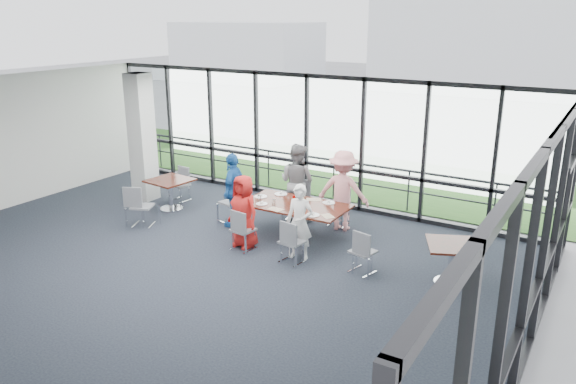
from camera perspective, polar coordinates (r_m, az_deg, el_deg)
The scene contains 41 objects.
floor at distance 10.63m, azimuth -11.70°, elevation -8.19°, with size 12.00×10.00×0.02m, color black.
ceiling at distance 9.69m, azimuth -12.88°, elevation 9.17°, with size 12.00×10.00×0.04m, color silver.
curtain_wall_back at distance 13.96m, azimuth 1.88°, elevation 5.40°, with size 12.00×0.10×3.20m, color white.
curtain_wall_right at distance 7.53m, azimuth 23.64°, elevation -7.02°, with size 0.10×10.00×3.20m, color white.
exit_door at distance 11.23m, azimuth 26.13°, elevation -2.42°, with size 0.12×1.60×2.10m, color black.
structural_column at distance 14.57m, azimuth -14.61°, elevation 5.36°, with size 0.50×0.50×3.20m, color silver.
apron at distance 18.74m, azimuth 9.37°, elevation 3.26°, with size 80.00×70.00×0.02m, color gray.
grass_strip at distance 16.95m, azimuth 6.82°, elevation 1.95°, with size 80.00×5.00×0.01m, color #20541A.
hangar_aux at distance 42.82m, azimuth -4.18°, elevation 14.16°, with size 10.00×6.00×4.00m, color white.
guard_rail at distance 14.74m, azimuth 2.99°, elevation 1.64°, with size 0.06×0.06×12.00m, color #2D2D33.
main_table at distance 11.79m, azimuth 0.76°, elevation -1.73°, with size 2.21×1.24×0.75m.
side_table_left at distance 13.83m, azimuth -11.91°, elevation 0.82°, with size 1.03×1.03×0.75m.
side_table_right at distance 10.21m, azimuth 16.40°, elevation -5.69°, with size 1.15×1.15×0.75m.
diner_near_left at distance 11.36m, azimuth -4.51°, elevation -1.97°, with size 0.74×0.48×1.51m, color red.
diner_near_right at distance 10.77m, azimuth 1.19°, elevation -3.08°, with size 0.54×0.40×1.49m, color white.
diner_far_left at distance 12.80m, azimuth 0.93°, elevation 1.03°, with size 0.87×0.54×1.79m, color slate.
diner_far_right at distance 12.25m, azimuth 5.61°, elevation 0.14°, with size 1.15×0.59×1.78m, color pink.
diner_end at distance 12.50m, azimuth -5.55°, elevation 0.23°, with size 0.98×0.53×1.67m, color #1C59A6.
chair_main_nl at distance 11.31m, azimuth -4.57°, elevation -3.85°, with size 0.41×0.41×0.85m, color slate, non-canonical shape.
chair_main_nr at distance 10.69m, azimuth 0.44°, elevation -5.08°, with size 0.42×0.42×0.85m, color slate, non-canonical shape.
chair_main_fl at distance 12.94m, azimuth 0.84°, elevation -0.88°, with size 0.43×0.43×0.89m, color slate, non-canonical shape.
chair_main_fr at distance 12.59m, azimuth 5.14°, elevation -1.59°, with size 0.41×0.41×0.85m, color slate, non-canonical shape.
chair_main_end at distance 12.77m, azimuth -5.64°, elevation -1.05°, with size 0.47×0.47×0.97m, color slate, non-canonical shape.
chair_spare_la at distance 12.94m, azimuth -14.59°, elevation -1.43°, with size 0.45×0.45×0.91m, color slate, non-canonical shape.
chair_spare_lb at distance 14.48m, azimuth -10.92°, elevation 0.70°, with size 0.41×0.41×0.83m, color slate, non-canonical shape.
chair_spare_r at distance 10.38m, azimuth 7.60°, elevation -6.03°, with size 0.41×0.41×0.83m, color slate, non-canonical shape.
plate_nl at distance 11.76m, azimuth -2.69°, elevation -1.21°, with size 0.24×0.24×0.01m, color white.
plate_nr at distance 11.11m, azimuth 2.53°, elevation -2.36°, with size 0.27×0.27×0.01m, color white.
plate_fl at distance 12.40m, azimuth -0.74°, elevation -0.20°, with size 0.28×0.28×0.01m, color white.
plate_fr at distance 11.86m, azimuth 4.17°, elevation -1.08°, with size 0.27×0.27×0.01m, color white.
plate_end at distance 12.23m, azimuth -2.79°, elevation -0.47°, with size 0.28×0.28×0.01m, color white.
tumbler_a at distance 11.64m, azimuth -1.45°, elevation -1.10°, with size 0.07×0.07×0.13m, color white.
tumbler_b at distance 11.39m, azimuth 1.33°, elevation -1.50°, with size 0.07×0.07×0.14m, color white.
tumbler_c at distance 11.88m, azimuth 1.70°, elevation -0.69°, with size 0.07×0.07×0.14m, color white.
tumbler_d at distance 11.95m, azimuth -2.94°, elevation -0.62°, with size 0.07×0.07×0.13m, color white.
menu_a at distance 11.45m, azimuth -1.28°, elevation -1.76°, with size 0.30×0.21×0.00m, color silver.
menu_b at distance 11.09m, azimuth 4.06°, elevation -2.46°, with size 0.28×0.19×0.00m, color silver.
menu_c at distance 12.06m, azimuth 2.62°, elevation -0.76°, with size 0.31×0.22×0.00m, color silver.
condiment_caddy at distance 11.74m, azimuth 1.39°, elevation -1.17°, with size 0.10×0.07×0.04m, color black.
ketchup_bottle at distance 11.75m, azimuth 0.60°, elevation -0.79°, with size 0.06×0.06×0.18m, color #B20600.
green_bottle at distance 11.74m, azimuth 1.17°, elevation -0.76°, with size 0.05×0.05×0.20m, color #216730.
Camera 1 is at (6.67, -6.90, 4.55)m, focal length 35.00 mm.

